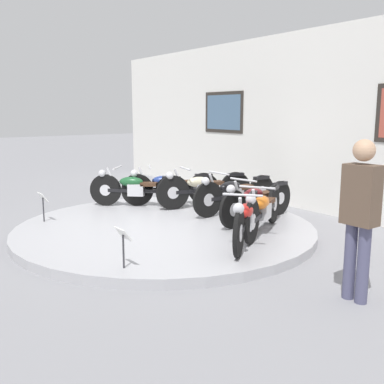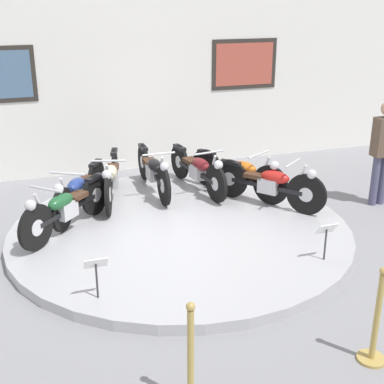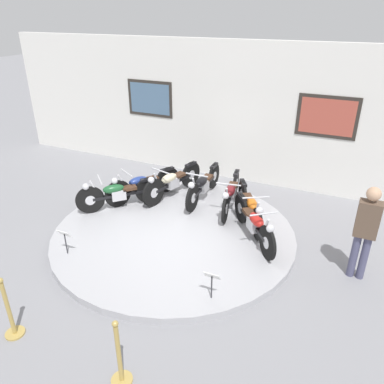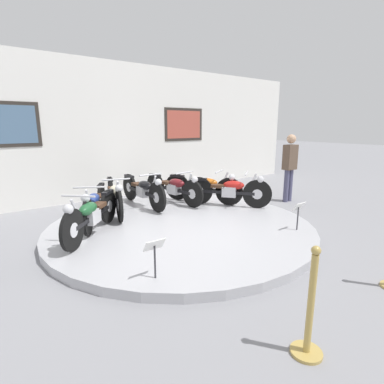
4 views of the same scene
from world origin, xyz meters
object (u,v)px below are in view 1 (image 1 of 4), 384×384
motorcycle_cream (203,187)px  motorcycle_black (234,192)px  motorcycle_maroon (256,200)px  visitor_standing (360,211)px  motorcycle_green (136,187)px  motorcycle_blue (169,186)px  motorcycle_red (246,217)px  motorcycle_orange (263,209)px  info_placard_front_centre (123,239)px  info_placard_front_left (43,201)px

motorcycle_cream → motorcycle_black: 0.77m
motorcycle_maroon → visitor_standing: bearing=-24.0°
motorcycle_black → motorcycle_maroon: motorcycle_black is taller
motorcycle_green → motorcycle_maroon: bearing=23.9°
motorcycle_green → motorcycle_maroon: 2.56m
motorcycle_blue → motorcycle_red: (2.92, -0.61, 0.00)m
motorcycle_black → motorcycle_orange: same height
info_placard_front_centre → motorcycle_blue: bearing=137.9°
motorcycle_red → info_placard_front_centre: motorcycle_red is taller
motorcycle_blue → motorcycle_orange: bearing=0.0°
info_placard_front_centre → motorcycle_cream: bearing=126.8°
info_placard_front_left → info_placard_front_centre: size_ratio=1.00×
motorcycle_red → motorcycle_orange: bearing=113.4°
motorcycle_red → info_placard_front_left: size_ratio=3.14×
motorcycle_maroon → info_placard_front_centre: bearing=-76.4°
motorcycle_cream → motorcycle_red: motorcycle_cream is taller
motorcycle_black → motorcycle_green: bearing=-143.2°
motorcycle_black → motorcycle_maroon: size_ratio=1.02×
motorcycle_green → visitor_standing: size_ratio=0.84×
motorcycle_maroon → motorcycle_red: size_ratio=1.22×
motorcycle_red → visitor_standing: visitor_standing is taller
motorcycle_green → motorcycle_black: (1.59, 1.19, 0.01)m
info_placard_front_left → visitor_standing: bearing=19.0°
motorcycle_black → visitor_standing: 3.82m
motorcycle_blue → visitor_standing: visitor_standing is taller
motorcycle_black → motorcycle_orange: (1.33, -0.59, 0.00)m
motorcycle_blue → info_placard_front_centre: motorcycle_blue is taller
motorcycle_orange → info_placard_front_centre: bearing=-87.0°
motorcycle_green → motorcycle_cream: (0.84, 1.04, 0.01)m
motorcycle_cream → motorcycle_red: (2.34, -1.04, -0.01)m
info_placard_front_left → visitor_standing: visitor_standing is taller
motorcycle_maroon → info_placard_front_centre: (0.71, -2.95, -0.02)m
motorcycle_cream → motorcycle_red: size_ratio=1.22×
motorcycle_maroon → info_placard_front_centre: motorcycle_maroon is taller
motorcycle_blue → motorcycle_maroon: motorcycle_blue is taller
motorcycle_blue → motorcycle_cream: 0.72m
motorcycle_black → info_placard_front_left: (-1.46, -3.11, -0.02)m
info_placard_front_centre → visitor_standing: visitor_standing is taller
motorcycle_red → info_placard_front_centre: bearing=-93.9°
motorcycle_green → visitor_standing: bearing=-2.3°
motorcycle_green → motorcycle_red: size_ratio=0.92×
motorcycle_cream → motorcycle_maroon: motorcycle_cream is taller
motorcycle_green → motorcycle_blue: (0.27, 0.61, 0.00)m
motorcycle_cream → info_placard_front_centre: motorcycle_cream is taller
info_placard_front_left → motorcycle_blue: bearing=87.0°
motorcycle_orange → motorcycle_red: bearing=-66.6°
motorcycle_red → info_placard_front_centre: 1.92m
motorcycle_green → motorcycle_black: 1.99m
motorcycle_cream → info_placard_front_centre: 3.69m
motorcycle_black → info_placard_front_centre: size_ratio=3.91×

